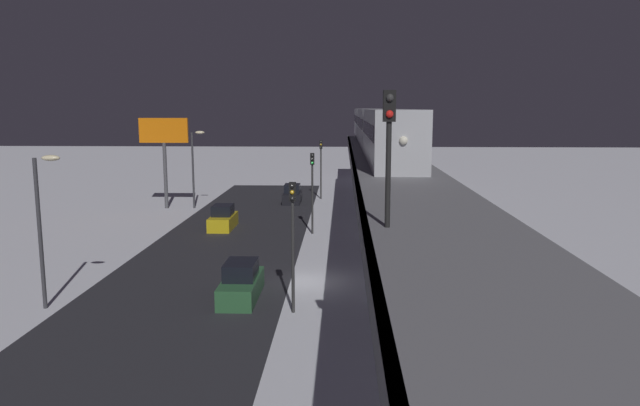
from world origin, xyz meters
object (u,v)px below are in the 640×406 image
at_px(subway_train, 375,126).
at_px(sedan_yellow, 223,219).
at_px(rail_signal, 389,135).
at_px(sedan_green, 241,283).
at_px(traffic_light_mid, 312,181).
at_px(traffic_light_far, 321,161).
at_px(sedan_black, 292,195).
at_px(traffic_light_near, 293,228).
at_px(commercial_billboard, 164,139).

xyz_separation_m(subway_train, sedan_yellow, (12.94, 10.02, -7.35)).
bearing_deg(rail_signal, sedan_green, -62.17).
xyz_separation_m(subway_train, traffic_light_mid, (5.44, 11.88, -3.95)).
height_order(sedan_green, sedan_yellow, same).
relative_size(sedan_yellow, traffic_light_far, 0.67).
bearing_deg(sedan_yellow, sedan_black, -108.58).
bearing_deg(sedan_yellow, traffic_light_near, 110.35).
relative_size(rail_signal, sedan_yellow, 0.94).
bearing_deg(sedan_black, rail_signal, -81.53).
relative_size(traffic_light_near, traffic_light_mid, 1.00).
bearing_deg(commercial_billboard, traffic_light_far, -155.90).
xyz_separation_m(sedan_black, commercial_billboard, (12.21, 3.94, 6.03)).
relative_size(rail_signal, sedan_green, 0.84).
distance_m(sedan_yellow, sedan_black, 14.43).
xyz_separation_m(sedan_green, sedan_yellow, (4.60, -18.12, 0.00)).
bearing_deg(sedan_yellow, traffic_light_far, -114.44).
xyz_separation_m(subway_train, rail_signal, (1.74, 40.64, 0.95)).
distance_m(sedan_green, commercial_billboard, 31.02).
bearing_deg(rail_signal, commercial_billboard, -65.01).
bearing_deg(traffic_light_mid, subway_train, -114.60).
xyz_separation_m(traffic_light_near, traffic_light_mid, (0.00, -18.36, 0.00)).
distance_m(sedan_green, sedan_yellow, 18.70).
bearing_deg(commercial_billboard, traffic_light_near, 116.76).
bearing_deg(traffic_light_near, sedan_yellow, -69.65).
relative_size(sedan_green, commercial_billboard, 0.53).
relative_size(rail_signal, commercial_billboard, 0.45).
xyz_separation_m(traffic_light_near, commercial_billboard, (15.11, -29.96, 2.63)).
xyz_separation_m(sedan_green, traffic_light_mid, (-2.90, -16.27, 3.40)).
bearing_deg(sedan_yellow, sedan_green, 104.24).
relative_size(sedan_green, traffic_light_near, 0.74).
xyz_separation_m(sedan_yellow, sedan_black, (-4.60, -13.68, -0.00)).
bearing_deg(traffic_light_far, commercial_billboard, 24.10).
relative_size(traffic_light_mid, traffic_light_far, 1.00).
bearing_deg(traffic_light_mid, traffic_light_near, 90.00).
relative_size(subway_train, traffic_light_near, 8.67).
xyz_separation_m(sedan_green, commercial_billboard, (12.21, -27.87, 6.03)).
relative_size(subway_train, sedan_black, 13.00).
height_order(traffic_light_mid, traffic_light_far, same).
height_order(subway_train, sedan_green, subway_train).
bearing_deg(sedan_green, traffic_light_near, -35.84).
bearing_deg(traffic_light_mid, sedan_black, -79.43).
height_order(rail_signal, sedan_green, rail_signal).
bearing_deg(traffic_light_far, rail_signal, 94.49).
xyz_separation_m(sedan_black, traffic_light_mid, (-2.90, 15.54, 3.40)).
bearing_deg(sedan_green, traffic_light_far, 85.21).
height_order(sedan_green, sedan_black, same).
distance_m(subway_train, traffic_light_near, 30.98).
relative_size(traffic_light_near, commercial_billboard, 0.72).
bearing_deg(traffic_light_near, sedan_green, -35.84).
relative_size(subway_train, sedan_yellow, 13.01).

